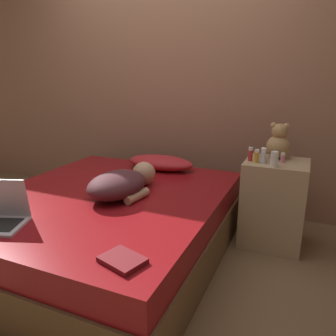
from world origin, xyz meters
The scene contains 14 objects.
ground_plane centered at (0.00, 0.00, 0.00)m, with size 12.00×12.00×0.00m, color brown.
wall_back centered at (0.00, 1.22, 1.30)m, with size 8.00×0.06×2.60m.
bed centered at (0.00, 0.00, 0.23)m, with size 1.63×1.89×0.47m.
nightstand centered at (1.11, 0.65, 0.34)m, with size 0.46×0.42×0.68m.
pillow centered at (0.09, 0.75, 0.53)m, with size 0.62×0.30×0.12m.
person_lying centered at (0.12, 0.04, 0.56)m, with size 0.41×0.68×0.18m.
teddy_bear centered at (1.10, 0.76, 0.80)m, with size 0.18×0.18×0.28m.
bottle_pink centered at (1.15, 0.64, 0.71)m, with size 0.03×0.03×0.07m.
bottle_red centered at (0.92, 0.59, 0.73)m, with size 0.03×0.03×0.11m.
bottle_clear centered at (1.02, 0.57, 0.73)m, with size 0.04×0.04×0.11m.
bottle_white centered at (1.10, 0.50, 0.73)m, with size 0.06×0.06×0.11m.
bottle_blue centered at (1.01, 0.63, 0.73)m, with size 0.04×0.04×0.10m.
bottle_amber centered at (0.97, 0.56, 0.73)m, with size 0.04×0.04×0.10m.
book centered at (0.57, -0.72, 0.48)m, with size 0.23×0.20×0.02m.
Camera 1 is at (1.30, -1.87, 1.32)m, focal length 35.00 mm.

